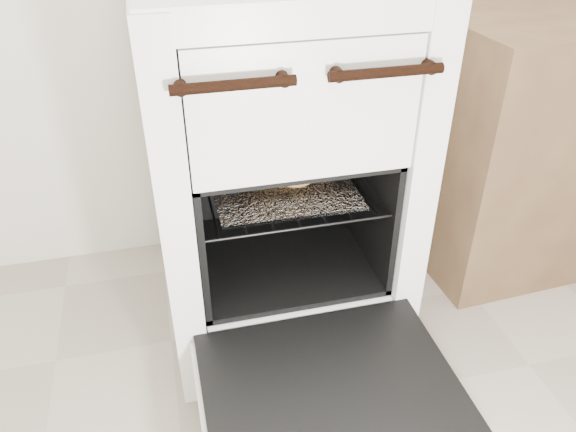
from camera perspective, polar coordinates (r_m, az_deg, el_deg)
stove at (r=1.59m, az=-1.40°, el=4.71°), size 0.66×0.73×1.01m
oven_door at (r=1.34m, az=4.26°, el=-17.01°), size 0.59×0.46×0.04m
oven_rack at (r=1.53m, az=-0.79°, el=3.24°), size 0.48×0.46×0.01m
foil_sheet at (r=1.51m, az=-0.60°, el=3.06°), size 0.37×0.33×0.01m
baked_rolls at (r=1.54m, az=-0.33°, el=4.87°), size 0.26×0.25×0.05m
counter at (r=2.12m, az=24.43°, el=7.11°), size 0.87×0.61×0.84m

